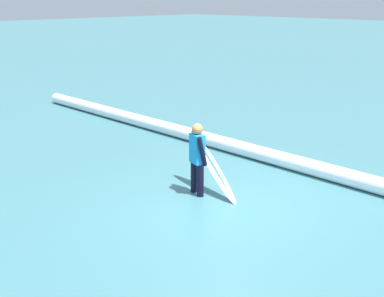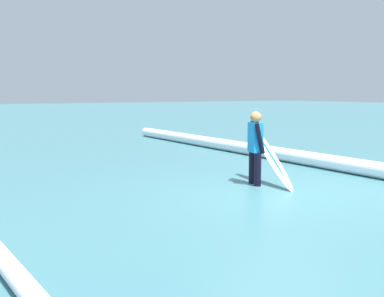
# 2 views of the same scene
# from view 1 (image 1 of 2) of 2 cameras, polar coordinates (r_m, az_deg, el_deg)

# --- Properties ---
(ground_plane) EXTENTS (150.81, 150.81, 0.00)m
(ground_plane) POSITION_cam_1_polar(r_m,az_deg,el_deg) (10.37, 3.84, -6.24)
(ground_plane) COLOR #3D747C
(surfer) EXTENTS (0.50, 0.35, 1.46)m
(surfer) POSITION_cam_1_polar(r_m,az_deg,el_deg) (10.79, 0.55, -0.72)
(surfer) COLOR black
(surfer) RESTS_ON ground_plane
(surfboard) EXTENTS (1.73, 0.67, 1.16)m
(surfboard) POSITION_cam_1_polar(r_m,az_deg,el_deg) (11.02, 2.13, -1.76)
(surfboard) COLOR white
(surfboard) RESTS_ON ground_plane
(wave_crest_foreground) EXTENTS (20.19, 1.24, 0.36)m
(wave_crest_foreground) POSITION_cam_1_polar(r_m,az_deg,el_deg) (13.20, 7.62, -0.65)
(wave_crest_foreground) COLOR white
(wave_crest_foreground) RESTS_ON ground_plane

